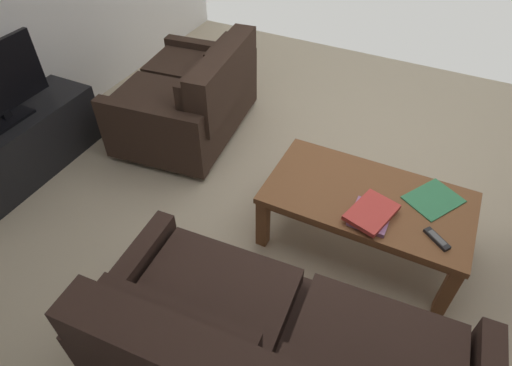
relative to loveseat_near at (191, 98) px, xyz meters
The scene contains 7 objects.
ground_plane 1.48m from the loveseat_near, 167.66° to the left, with size 5.22×4.81×0.01m, color #B7A88E.
loveseat_near is the anchor object (origin of this frame).
coffee_table 1.72m from the loveseat_near, 160.71° to the left, with size 1.21×0.65×0.43m.
tv_stand 1.33m from the loveseat_near, 48.62° to the left, with size 0.44×1.23×0.47m.
book_stack 1.83m from the loveseat_near, 156.35° to the left, with size 0.28×0.34×0.05m.
tv_remote 2.17m from the loveseat_near, 160.09° to the left, with size 0.15×0.13×0.02m.
loose_magazine 2.02m from the loveseat_near, 167.62° to the left, with size 0.23×0.30×0.01m, color #337F51.
Camera 1 is at (-0.40, 2.16, 2.22)m, focal length 29.84 mm.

